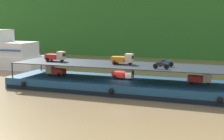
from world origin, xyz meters
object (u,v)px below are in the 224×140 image
object	(u,v)px
cargo_barge	(122,86)
mini_truck_lower_mid	(200,78)
mini_truck_lower_aft	(123,74)
mini_truck_upper_stern	(56,56)
motorcycle_upper_centre	(165,63)
mini_truck_upper_mid	(123,59)
motorcycle_upper_port	(161,65)
mini_truck_lower_stern	(55,71)

from	to	relation	value
cargo_barge	mini_truck_lower_mid	world-z (taller)	mini_truck_lower_mid
mini_truck_lower_aft	mini_truck_upper_stern	xyz separation A→B (m)	(-9.68, -0.50, 2.00)
mini_truck_lower_aft	mini_truck_upper_stern	distance (m)	9.90
mini_truck_upper_stern	motorcycle_upper_centre	world-z (taller)	mini_truck_upper_stern
mini_truck_upper_stern	mini_truck_lower_aft	bearing A→B (deg)	2.98
mini_truck_lower_mid	mini_truck_upper_mid	world-z (taller)	mini_truck_upper_mid
motorcycle_upper_centre	motorcycle_upper_port	bearing A→B (deg)	-92.80
motorcycle_upper_centre	mini_truck_lower_mid	bearing A→B (deg)	8.29
motorcycle_upper_centre	cargo_barge	bearing A→B (deg)	-179.83
mini_truck_lower_stern	mini_truck_upper_stern	distance (m)	2.00
mini_truck_upper_mid	motorcycle_upper_port	distance (m)	5.93
mini_truck_lower_mid	mini_truck_upper_mid	xyz separation A→B (m)	(-9.67, -0.42, 2.00)
mini_truck_upper_mid	motorcycle_upper_centre	size ratio (longest dim) A/B	1.47
mini_truck_lower_mid	mini_truck_upper_mid	bearing A→B (deg)	-177.50
mini_truck_lower_stern	motorcycle_upper_port	xyz separation A→B (m)	(15.21, -2.01, 1.74)
mini_truck_upper_stern	mini_truck_upper_mid	size ratio (longest dim) A/B	0.99
mini_truck_upper_mid	motorcycle_upper_centre	world-z (taller)	mini_truck_upper_mid
mini_truck_upper_mid	motorcycle_upper_port	xyz separation A→B (m)	(5.45, -2.33, -0.26)
mini_truck_lower_aft	motorcycle_upper_centre	world-z (taller)	motorcycle_upper_centre
motorcycle_upper_port	motorcycle_upper_centre	world-z (taller)	same
cargo_barge	motorcycle_upper_port	size ratio (longest dim) A/B	16.06
mini_truck_lower_aft	mini_truck_upper_mid	distance (m)	2.01
mini_truck_lower_stern	motorcycle_upper_port	bearing A→B (deg)	-7.52
mini_truck_lower_aft	motorcycle_upper_port	distance (m)	6.20
mini_truck_lower_stern	mini_truck_upper_stern	bearing A→B (deg)	-12.57
mini_truck_lower_aft	mini_truck_upper_mid	world-z (taller)	mini_truck_upper_mid
mini_truck_upper_stern	motorcycle_upper_centre	size ratio (longest dim) A/B	1.46
mini_truck_upper_mid	mini_truck_lower_mid	bearing A→B (deg)	2.50
cargo_barge	motorcycle_upper_port	bearing A→B (deg)	-21.43
motorcycle_upper_centre	mini_truck_upper_stern	bearing A→B (deg)	-179.37
mini_truck_lower_stern	mini_truck_upper_mid	size ratio (longest dim) A/B	1.00
mini_truck_lower_mid	mini_truck_lower_aft	bearing A→B (deg)	-178.43
mini_truck_lower_stern	mini_truck_lower_mid	xyz separation A→B (m)	(19.43, 0.74, 0.00)
mini_truck_lower_mid	mini_truck_lower_stern	bearing A→B (deg)	-177.82
cargo_barge	mini_truck_upper_mid	bearing A→B (deg)	96.08
motorcycle_upper_centre	mini_truck_upper_mid	bearing A→B (deg)	178.16
cargo_barge	mini_truck_upper_stern	bearing A→B (deg)	-179.11
mini_truck_lower_aft	mini_truck_upper_mid	bearing A→B (deg)	-105.26
mini_truck_lower_stern	cargo_barge	bearing A→B (deg)	0.73
motorcycle_upper_port	motorcycle_upper_centre	distance (m)	2.15
cargo_barge	mini_truck_upper_stern	world-z (taller)	mini_truck_upper_stern
motorcycle_upper_port	mini_truck_lower_mid	bearing A→B (deg)	33.05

